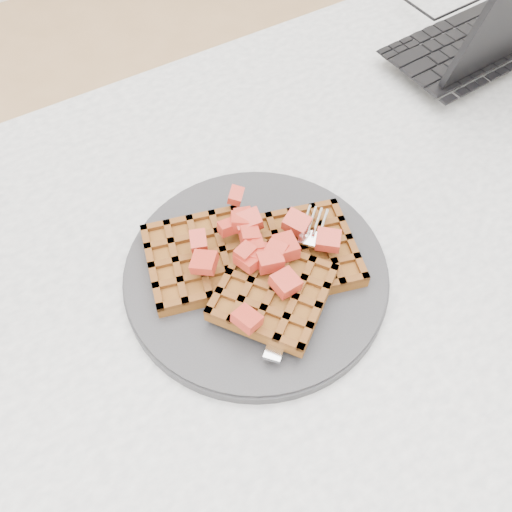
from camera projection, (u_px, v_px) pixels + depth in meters
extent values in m
plane|color=tan|center=(315.00, 451.00, 1.22)|extent=(4.00, 4.00, 0.00)
cube|color=#BCBCBA|center=(373.00, 263.00, 0.62)|extent=(1.20, 0.80, 0.03)
cube|color=white|center=(448.00, 137.00, 1.25)|extent=(0.06, 0.06, 0.72)
cylinder|color=#232326|center=(256.00, 274.00, 0.58)|extent=(0.27, 0.27, 0.02)
imported|color=black|center=(469.00, 24.00, 0.81)|extent=(0.34, 0.23, 0.03)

